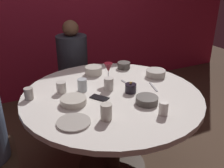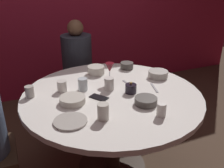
{
  "view_description": "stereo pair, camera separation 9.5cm",
  "coord_description": "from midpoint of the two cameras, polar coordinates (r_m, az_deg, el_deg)",
  "views": [
    {
      "loc": [
        -0.79,
        -1.6,
        1.64
      ],
      "look_at": [
        0.0,
        0.0,
        0.83
      ],
      "focal_mm": 40.42,
      "sensor_mm": 36.0,
      "label": 1
    },
    {
      "loc": [
        -0.71,
        -1.64,
        1.64
      ],
      "look_at": [
        0.0,
        0.0,
        0.83
      ],
      "focal_mm": 40.42,
      "sensor_mm": 36.0,
      "label": 2
    }
  ],
  "objects": [
    {
      "name": "bowl_serving_large",
      "position": [
        2.36,
        -2.51,
        3.17
      ],
      "size": [
        0.16,
        0.16,
        0.07
      ],
      "primitive_type": "cylinder",
      "color": "beige",
      "rests_on": "dining_table"
    },
    {
      "name": "bowl_rice_portion",
      "position": [
        1.86,
        -7.48,
        -3.6
      ],
      "size": [
        0.19,
        0.19,
        0.05
      ],
      "primitive_type": "cylinder",
      "color": "beige",
      "rests_on": "dining_table"
    },
    {
      "name": "candle_holder",
      "position": [
        2.0,
        5.64,
        -1.03
      ],
      "size": [
        0.09,
        0.09,
        0.09
      ],
      "color": "black",
      "rests_on": "dining_table"
    },
    {
      "name": "fork_near_plate",
      "position": [
        2.16,
        5.02,
        -0.02
      ],
      "size": [
        0.03,
        0.18,
        0.01
      ],
      "primitive_type": "cube",
      "rotation": [
        0.0,
        0.0,
        0.1
      ],
      "color": "#B7B7BC",
      "rests_on": "dining_table"
    },
    {
      "name": "knife_near_plate",
      "position": [
        2.12,
        10.83,
        -0.83
      ],
      "size": [
        0.06,
        0.18,
        0.01
      ],
      "primitive_type": "cube",
      "rotation": [
        0.0,
        0.0,
        -0.27
      ],
      "color": "#B7B7BC",
      "rests_on": "dining_table"
    },
    {
      "name": "dinner_plate",
      "position": [
        1.64,
        -7.74,
        -8.35
      ],
      "size": [
        0.22,
        0.22,
        0.01
      ],
      "primitive_type": "cylinder",
      "color": "#B2ADA3",
      "rests_on": "dining_table"
    },
    {
      "name": "cup_far_edge",
      "position": [
        1.71,
        12.68,
        -5.72
      ],
      "size": [
        0.06,
        0.06,
        0.09
      ],
      "primitive_type": "cylinder",
      "color": "silver",
      "rests_on": "dining_table"
    },
    {
      "name": "cup_center_front",
      "position": [
        2.03,
        0.68,
        0.03
      ],
      "size": [
        0.08,
        0.08,
        0.1
      ],
      "primitive_type": "cylinder",
      "color": "silver",
      "rests_on": "dining_table"
    },
    {
      "name": "cell_phone",
      "position": [
        1.92,
        -1.58,
        -3.08
      ],
      "size": [
        0.14,
        0.16,
        0.01
      ],
      "primitive_type": "cube",
      "rotation": [
        0.0,
        0.0,
        0.6
      ],
      "color": "black",
      "rests_on": "dining_table"
    },
    {
      "name": "cup_by_left_diner",
      "position": [
        2.04,
        -5.3,
        -0.09
      ],
      "size": [
        0.08,
        0.08,
        0.1
      ],
      "primitive_type": "cylinder",
      "color": "silver",
      "rests_on": "dining_table"
    },
    {
      "name": "cup_beside_wine",
      "position": [
        2.0,
        -16.87,
        -1.69
      ],
      "size": [
        0.07,
        0.07,
        0.09
      ],
      "primitive_type": "cylinder",
      "color": "#B2ADA3",
      "rests_on": "dining_table"
    },
    {
      "name": "bowl_small_white",
      "position": [
        2.33,
        11.52,
        2.19
      ],
      "size": [
        0.18,
        0.18,
        0.06
      ],
      "primitive_type": "cylinder",
      "color": "#B2ADA3",
      "rests_on": "dining_table"
    },
    {
      "name": "dining_table",
      "position": [
        2.06,
        1.32,
        -5.69
      ],
      "size": [
        1.42,
        1.42,
        0.75
      ],
      "color": "white",
      "rests_on": "ground"
    },
    {
      "name": "bowl_sauce_side",
      "position": [
        2.5,
        4.46,
        4.16
      ],
      "size": [
        0.13,
        0.13,
        0.06
      ],
      "primitive_type": "cylinder",
      "color": "#4C4742",
      "rests_on": "dining_table"
    },
    {
      "name": "cup_by_right_diner",
      "position": [
        2.04,
        -9.95,
        -0.49
      ],
      "size": [
        0.08,
        0.08,
        0.09
      ],
      "primitive_type": "cylinder",
      "color": "silver",
      "rests_on": "dining_table"
    },
    {
      "name": "seated_diner_back",
      "position": [
        2.88,
        -6.95,
        5.45
      ],
      "size": [
        0.4,
        0.4,
        1.17
      ],
      "rotation": [
        0.0,
        0.0,
        4.71
      ],
      "color": "#3F2D1E",
      "rests_on": "ground"
    },
    {
      "name": "ground_plane",
      "position": [
        2.42,
        1.18,
        -18.26
      ],
      "size": [
        8.0,
        8.0,
        0.0
      ],
      "primitive_type": "plane",
      "color": "#4C3828"
    },
    {
      "name": "wine_glass",
      "position": [
        2.14,
        0.74,
        3.55
      ],
      "size": [
        0.08,
        0.08,
        0.18
      ],
      "color": "silver",
      "rests_on": "dining_table"
    },
    {
      "name": "cup_near_candle",
      "position": [
        1.63,
        -0.36,
        -6.31
      ],
      "size": [
        0.08,
        0.08,
        0.11
      ],
      "primitive_type": "cylinder",
      "color": "beige",
      "rests_on": "dining_table"
    },
    {
      "name": "bowl_salad_center",
      "position": [
        1.85,
        9.12,
        -3.81
      ],
      "size": [
        0.16,
        0.16,
        0.05
      ],
      "primitive_type": "cylinder",
      "color": "#4C4742",
      "rests_on": "dining_table"
    }
  ]
}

